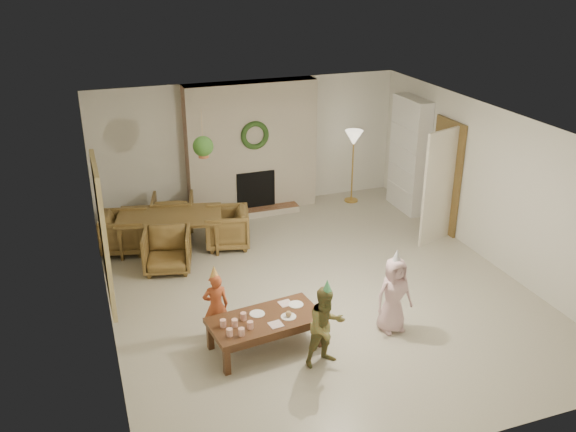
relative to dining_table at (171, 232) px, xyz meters
name	(u,v)px	position (x,y,z in m)	size (l,w,h in m)	color
floor	(315,287)	(1.83, -2.04, -0.31)	(7.00, 7.00, 0.00)	#B7B29E
ceiling	(319,126)	(1.83, -2.04, 2.19)	(7.00, 7.00, 0.00)	white
wall_back	(249,145)	(1.83, 1.46, 0.94)	(7.00, 7.00, 0.00)	silver
wall_front	(456,346)	(1.83, -5.54, 0.94)	(7.00, 7.00, 0.00)	silver
wall_left	(101,241)	(-1.17, -2.04, 0.94)	(7.00, 7.00, 0.00)	silver
wall_right	(492,186)	(4.83, -2.04, 0.94)	(7.00, 7.00, 0.00)	silver
fireplace_mass	(252,148)	(1.83, 1.26, 0.94)	(2.50, 0.40, 2.50)	#5A2818
fireplace_hearth	(258,212)	(1.83, 0.91, -0.25)	(1.60, 0.30, 0.12)	brown
fireplace_firebox	(255,190)	(1.83, 1.08, 0.14)	(0.75, 0.12, 0.75)	black
fireplace_wreath	(255,135)	(1.83, 1.03, 1.24)	(0.54, 0.54, 0.10)	#1F4018
floor_lamp_base	(351,200)	(3.83, 0.96, -0.29)	(0.28, 0.28, 0.03)	gold
floor_lamp_post	(352,169)	(3.83, 0.96, 0.38)	(0.03, 0.03, 1.33)	gold
floor_lamp_shade	(354,138)	(3.83, 0.96, 1.02)	(0.35, 0.35, 0.30)	beige
bookshelf_carcass	(409,155)	(4.67, 0.26, 0.79)	(0.30, 1.00, 2.20)	white
bookshelf_shelf_a	(405,187)	(4.65, 0.26, 0.14)	(0.30, 0.92, 0.03)	white
bookshelf_shelf_b	(407,167)	(4.65, 0.26, 0.54)	(0.30, 0.92, 0.03)	white
bookshelf_shelf_c	(409,147)	(4.65, 0.26, 0.94)	(0.30, 0.92, 0.03)	white
bookshelf_shelf_d	(410,127)	(4.65, 0.26, 1.34)	(0.30, 0.92, 0.03)	white
books_row_lower	(409,183)	(4.63, 0.11, 0.28)	(0.20, 0.40, 0.24)	maroon
books_row_mid	(405,160)	(4.63, 0.31, 0.68)	(0.20, 0.44, 0.24)	navy
books_row_upper	(411,142)	(4.63, 0.16, 1.07)	(0.20, 0.36, 0.22)	#BB8328
door_frame	(446,176)	(4.79, -0.84, 0.71)	(0.05, 0.86, 2.04)	brown
door_leaf	(439,187)	(4.41, -1.22, 0.69)	(0.05, 0.80, 2.00)	beige
curtain_panel	(103,235)	(-1.13, -1.84, 0.94)	(0.06, 1.20, 2.00)	beige
dining_table	(171,232)	(0.00, 0.00, 0.00)	(1.74, 0.97, 0.61)	brown
dining_chair_near	(167,250)	(-0.18, -0.74, 0.03)	(0.72, 0.74, 0.67)	brown
dining_chair_far	(173,213)	(0.18, 0.74, 0.03)	(0.72, 0.74, 0.67)	brown
dining_chair_left	(125,232)	(-0.74, 0.18, 0.03)	(0.72, 0.74, 0.67)	brown
dining_chair_right	(227,228)	(0.93, -0.22, 0.03)	(0.72, 0.74, 0.67)	brown
hanging_plant_cord	(202,132)	(0.53, -0.54, 1.84)	(0.01, 0.01, 0.70)	tan
hanging_plant_pot	(204,154)	(0.53, -0.54, 1.49)	(0.16, 0.16, 0.12)	#965030
hanging_plant_foliage	(203,146)	(0.53, -0.54, 1.61)	(0.32, 0.32, 0.32)	#28541C
coffee_table_top	(265,320)	(0.65, -3.27, 0.10)	(1.42, 0.71, 0.07)	#4D2E19
coffee_table_apron	(265,325)	(0.65, -3.27, 0.02)	(1.31, 0.60, 0.09)	#4D2E19
coffee_leg_fl	(227,361)	(0.05, -3.63, -0.12)	(0.08, 0.08, 0.37)	#4D2E19
coffee_leg_fr	(321,333)	(1.32, -3.48, -0.12)	(0.08, 0.08, 0.37)	#4D2E19
coffee_leg_bl	(210,336)	(-0.02, -3.06, -0.12)	(0.08, 0.08, 0.37)	#4D2E19
coffee_leg_br	(300,312)	(1.25, -2.90, -0.12)	(0.08, 0.08, 0.37)	#4D2E19
cup_a	(230,332)	(0.13, -3.50, 0.18)	(0.08, 0.08, 0.10)	white
cup_b	(223,323)	(0.10, -3.28, 0.18)	(0.08, 0.08, 0.10)	white
cup_c	(241,332)	(0.26, -3.53, 0.18)	(0.08, 0.08, 0.10)	white
cup_d	(235,323)	(0.24, -3.32, 0.18)	(0.08, 0.08, 0.10)	white
cup_e	(250,325)	(0.41, -3.43, 0.18)	(0.08, 0.08, 0.10)	white
cup_f	(243,316)	(0.38, -3.21, 0.18)	(0.08, 0.08, 0.10)	white
plate_a	(257,314)	(0.58, -3.14, 0.14)	(0.20, 0.20, 0.01)	white
plate_b	(289,317)	(0.93, -3.34, 0.14)	(0.20, 0.20, 0.01)	white
plate_c	(296,304)	(1.12, -3.10, 0.14)	(0.20, 0.20, 0.01)	white
food_scoop	(289,314)	(0.93, -3.34, 0.18)	(0.08, 0.08, 0.08)	tan
napkin_left	(276,324)	(0.73, -3.46, 0.13)	(0.16, 0.16, 0.01)	#DCA2A4
napkin_right	(286,303)	(1.00, -3.03, 0.13)	(0.16, 0.16, 0.01)	#DCA2A4
child_red	(216,306)	(0.12, -2.83, 0.16)	(0.34, 0.22, 0.93)	#AF4925
party_hat_red	(214,272)	(0.12, -2.83, 0.66)	(0.13, 0.13, 0.18)	#D1D346
child_plaid	(326,327)	(1.24, -3.82, 0.22)	(0.51, 0.40, 1.05)	#965A28
party_hat_plaid	(327,286)	(1.24, -3.82, 0.78)	(0.12, 0.12, 0.17)	#51BD74
child_pink	(394,295)	(2.37, -3.45, 0.23)	(0.52, 0.34, 1.06)	beige
party_hat_pink	(397,256)	(2.37, -3.45, 0.80)	(0.14, 0.14, 0.19)	#B2B3B9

